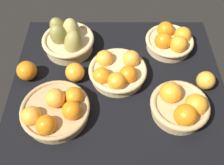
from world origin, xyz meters
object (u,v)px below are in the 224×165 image
Objects in this scene: loose_orange_back_gap at (28,70)px; loose_orange_side_gap at (76,72)px; basket_center at (118,71)px; basket_far_right at (171,41)px; basket_near_left at (56,110)px; basket_near_right at (181,106)px; loose_orange_front_gap at (206,81)px; basket_far_left_pears at (68,39)px.

loose_orange_back_gap is 1.04× the size of loose_orange_side_gap.
basket_far_right is at bearing 36.30° from basket_center.
basket_near_left is at bearing -52.38° from loose_orange_back_gap.
basket_near_right reaches higher than basket_far_right.
basket_far_left_pears is at bearing 159.14° from loose_orange_front_gap.
basket_far_left_pears is 3.24× the size of loose_orange_front_gap.
basket_near_right is at bearing -37.52° from basket_far_left_pears.
basket_center is at bearing 172.67° from loose_orange_front_gap.
basket_far_right reaches higher than loose_orange_side_gap.
basket_near_right is (43.69, 1.22, 0.68)cm from basket_near_left.
basket_far_right is at bearing 116.22° from loose_orange_front_gap.
loose_orange_front_gap is 0.94× the size of loose_orange_side_gap.
loose_orange_side_gap is (-39.81, -17.64, -0.19)cm from basket_far_right.
basket_center is (21.61, 17.77, -0.03)cm from basket_near_left.
loose_orange_side_gap is at bearing -2.01° from loose_orange_back_gap.
basket_far_left_pears is 1.12× the size of basket_far_right.
loose_orange_back_gap is 18.95cm from loose_orange_side_gap.
loose_orange_back_gap is (-57.51, 16.70, -0.66)cm from basket_near_right.
loose_orange_front_gap is (10.59, -21.49, -0.41)cm from basket_far_right.
basket_far_right is at bearing 16.11° from loose_orange_back_gap.
loose_orange_back_gap is at bearing -163.89° from basket_far_right.
basket_center is at bearing -38.21° from basket_far_left_pears.
basket_far_right is at bearing 37.84° from basket_near_left.
loose_orange_front_gap is at bearing -4.37° from loose_orange_side_gap.
basket_near_left is 57.12cm from loose_orange_front_gap.
basket_center reaches higher than loose_orange_side_gap.
basket_near_left is 3.43× the size of loose_orange_front_gap.
basket_far_left_pears is at bearing 142.48° from basket_near_right.
loose_orange_back_gap is (-58.75, -16.97, -0.06)cm from basket_far_right.
loose_orange_back_gap is (-13.82, 17.93, 0.01)cm from basket_near_left.
basket_far_right is 33.71cm from basket_near_right.
basket_far_right is at bearing 87.88° from basket_near_right.
basket_near_left is at bearing -90.88° from basket_far_left_pears.
loose_orange_side_gap is at bearing 157.42° from basket_near_right.
basket_center is (21.09, -16.60, -1.38)cm from basket_far_left_pears.
loose_orange_side_gap is at bearing -156.10° from basket_far_right.
basket_far_right is (44.93, 34.90, 0.07)cm from basket_near_left.
basket_near_right is 59.89cm from loose_orange_back_gap.
loose_orange_back_gap is (-69.34, 4.52, 0.36)cm from loose_orange_front_gap.
basket_near_left reaches higher than loose_orange_side_gap.
loose_orange_front_gap is (11.83, 12.18, -1.02)cm from basket_near_right.
basket_near_right reaches higher than loose_orange_front_gap.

